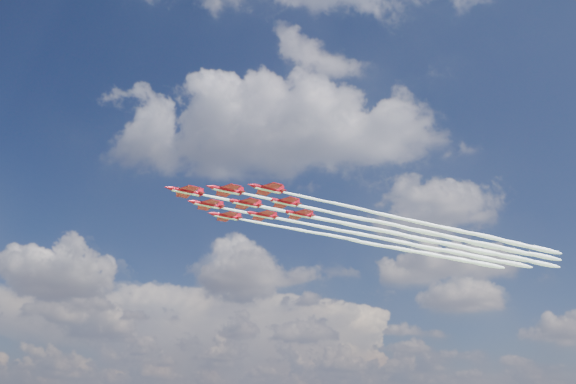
% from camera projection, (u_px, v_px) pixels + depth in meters
% --- Properties ---
extents(jet_lead, '(99.45, 80.17, 2.69)m').
position_uv_depth(jet_lead, '(364.00, 227.00, 176.61)').
color(jet_lead, '#A80918').
extents(jet_row2_port, '(99.45, 80.17, 2.69)m').
position_uv_depth(jet_row2_port, '(399.00, 226.00, 175.76)').
color(jet_row2_port, '#A80918').
extents(jet_row2_starb, '(99.45, 80.17, 2.69)m').
position_uv_depth(jet_row2_starb, '(373.00, 237.00, 185.94)').
color(jet_row2_starb, '#A80918').
extents(jet_row3_port, '(99.45, 80.17, 2.69)m').
position_uv_depth(jet_row3_port, '(434.00, 226.00, 174.92)').
color(jet_row3_port, '#A80918').
extents(jet_row3_centre, '(99.45, 80.17, 2.69)m').
position_uv_depth(jet_row3_centre, '(406.00, 236.00, 185.09)').
color(jet_row3_centre, '#A80918').
extents(jet_row3_starb, '(99.45, 80.17, 2.69)m').
position_uv_depth(jet_row3_starb, '(381.00, 245.00, 195.26)').
color(jet_row3_starb, '#A80918').
extents(jet_row4_port, '(99.45, 80.17, 2.69)m').
position_uv_depth(jet_row4_port, '(440.00, 235.00, 184.24)').
color(jet_row4_port, '#A80918').
extents(jet_row4_starb, '(99.45, 80.17, 2.69)m').
position_uv_depth(jet_row4_starb, '(413.00, 244.00, 194.41)').
color(jet_row4_starb, '#A80918').
extents(jet_tail, '(99.45, 80.17, 2.69)m').
position_uv_depth(jet_tail, '(445.00, 244.00, 193.57)').
color(jet_tail, '#A80918').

